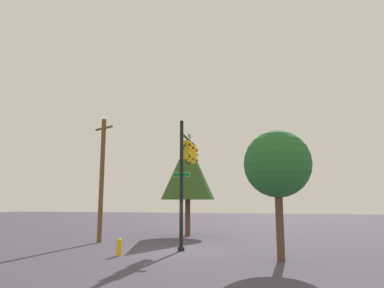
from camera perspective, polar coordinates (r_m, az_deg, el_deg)
ground_plane at (r=19.19m, az=-1.80°, el=-17.10°), size 120.00×120.00×0.00m
signal_pole_assembly at (r=20.85m, az=-0.72°, el=-2.87°), size 4.66×0.98×7.03m
utility_pole at (r=23.60m, az=-14.56°, el=-5.31°), size 0.93×1.66×8.02m
fire_hydrant at (r=17.82m, az=-11.85°, el=-16.18°), size 0.33×0.24×0.83m
tree_near at (r=27.17m, az=-0.69°, el=-4.24°), size 4.15×4.15×7.34m
tree_mid at (r=16.37m, az=13.81°, el=-3.28°), size 3.07×3.07×5.81m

